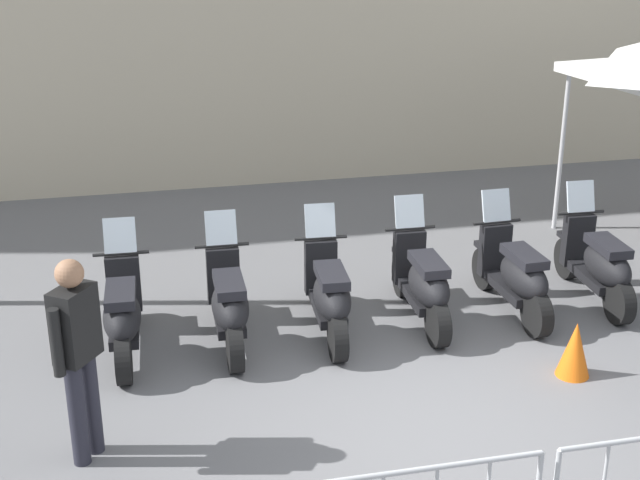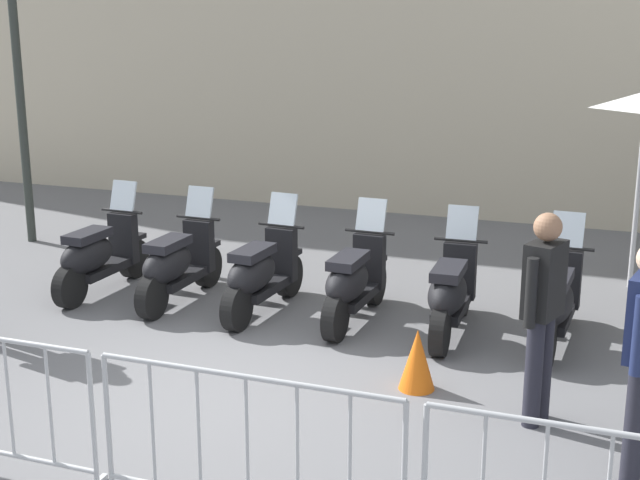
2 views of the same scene
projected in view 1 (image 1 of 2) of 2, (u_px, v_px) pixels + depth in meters
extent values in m
plane|color=slate|center=(443.00, 436.00, 7.44)|extent=(120.00, 120.00, 0.00)
cylinder|color=black|center=(126.00, 303.00, 9.33)|extent=(0.22, 0.50, 0.48)
cylinder|color=black|center=(124.00, 359.00, 8.19)|extent=(0.22, 0.50, 0.48)
cube|color=black|center=(125.00, 326.00, 8.74)|extent=(0.43, 0.90, 0.10)
ellipsoid|color=black|center=(122.00, 316.00, 8.40)|extent=(0.51, 0.89, 0.40)
cube|color=black|center=(120.00, 294.00, 8.35)|extent=(0.38, 0.64, 0.10)
cube|color=black|center=(124.00, 283.00, 9.04)|extent=(0.36, 0.20, 0.60)
cylinder|color=black|center=(121.00, 254.00, 8.92)|extent=(0.56, 0.14, 0.04)
cube|color=silver|center=(120.00, 235.00, 8.90)|extent=(0.34, 0.20, 0.35)
cube|color=black|center=(124.00, 280.00, 9.23)|extent=(0.25, 0.35, 0.06)
cylinder|color=black|center=(223.00, 294.00, 9.53)|extent=(0.22, 0.50, 0.48)
cylinder|color=black|center=(235.00, 348.00, 8.40)|extent=(0.22, 0.50, 0.48)
cube|color=black|center=(228.00, 316.00, 8.95)|extent=(0.42, 0.90, 0.10)
ellipsoid|color=black|center=(230.00, 306.00, 8.61)|extent=(0.49, 0.89, 0.40)
cube|color=black|center=(229.00, 284.00, 8.56)|extent=(0.38, 0.64, 0.10)
cube|color=black|center=(223.00, 275.00, 9.25)|extent=(0.36, 0.19, 0.60)
cylinder|color=black|center=(222.00, 245.00, 9.13)|extent=(0.56, 0.13, 0.04)
cube|color=silver|center=(221.00, 228.00, 9.11)|extent=(0.34, 0.19, 0.35)
cube|color=black|center=(222.00, 271.00, 9.44)|extent=(0.25, 0.35, 0.06)
cylinder|color=black|center=(318.00, 286.00, 9.74)|extent=(0.23, 0.50, 0.48)
cylinder|color=black|center=(338.00, 338.00, 8.60)|extent=(0.23, 0.50, 0.48)
cube|color=black|center=(327.00, 307.00, 9.15)|extent=(0.45, 0.91, 0.10)
ellipsoid|color=black|center=(332.00, 297.00, 8.81)|extent=(0.52, 0.90, 0.40)
cube|color=black|center=(332.00, 275.00, 8.76)|extent=(0.40, 0.64, 0.10)
cube|color=black|center=(321.00, 267.00, 9.45)|extent=(0.36, 0.21, 0.60)
cylinder|color=black|center=(321.00, 238.00, 9.33)|extent=(0.56, 0.15, 0.04)
cube|color=silver|center=(320.00, 220.00, 9.31)|extent=(0.34, 0.20, 0.35)
cube|color=black|center=(318.00, 263.00, 9.64)|extent=(0.26, 0.35, 0.06)
cylinder|color=black|center=(403.00, 276.00, 10.00)|extent=(0.22, 0.50, 0.48)
cylinder|color=black|center=(438.00, 324.00, 8.87)|extent=(0.22, 0.50, 0.48)
cube|color=black|center=(420.00, 295.00, 9.42)|extent=(0.42, 0.90, 0.10)
ellipsoid|color=black|center=(429.00, 285.00, 9.08)|extent=(0.49, 0.89, 0.40)
cube|color=black|center=(429.00, 264.00, 9.03)|extent=(0.38, 0.64, 0.10)
cube|color=black|center=(409.00, 256.00, 9.72)|extent=(0.36, 0.19, 0.60)
cylinder|color=black|center=(410.00, 228.00, 9.60)|extent=(0.56, 0.13, 0.04)
cube|color=silver|center=(409.00, 211.00, 9.58)|extent=(0.34, 0.19, 0.35)
cube|color=black|center=(404.00, 253.00, 9.91)|extent=(0.25, 0.35, 0.06)
cylinder|color=black|center=(486.00, 269.00, 10.19)|extent=(0.19, 0.49, 0.48)
cylinder|color=black|center=(537.00, 314.00, 9.07)|extent=(0.19, 0.49, 0.48)
cube|color=black|center=(510.00, 287.00, 9.62)|extent=(0.37, 0.89, 0.10)
ellipsoid|color=black|center=(524.00, 277.00, 9.28)|extent=(0.45, 0.87, 0.40)
cube|color=black|center=(524.00, 256.00, 9.23)|extent=(0.34, 0.63, 0.10)
cube|color=black|center=(495.00, 250.00, 9.91)|extent=(0.35, 0.18, 0.60)
cylinder|color=black|center=(497.00, 222.00, 9.79)|extent=(0.56, 0.10, 0.04)
cube|color=silver|center=(496.00, 205.00, 9.77)|extent=(0.33, 0.17, 0.35)
cube|color=black|center=(487.00, 247.00, 10.09)|extent=(0.23, 0.34, 0.06)
cylinder|color=black|center=(568.00, 258.00, 10.48)|extent=(0.22, 0.50, 0.48)
cylinder|color=black|center=(619.00, 302.00, 9.35)|extent=(0.22, 0.50, 0.48)
cube|color=black|center=(593.00, 276.00, 9.90)|extent=(0.43, 0.90, 0.10)
ellipsoid|color=black|center=(607.00, 266.00, 9.56)|extent=(0.50, 0.89, 0.40)
cube|color=black|center=(608.00, 246.00, 9.51)|extent=(0.38, 0.64, 0.10)
cube|color=black|center=(578.00, 240.00, 10.20)|extent=(0.36, 0.20, 0.60)
cylinder|color=black|center=(581.00, 213.00, 10.08)|extent=(0.56, 0.14, 0.04)
cube|color=silver|center=(581.00, 196.00, 10.06)|extent=(0.34, 0.19, 0.35)
cube|color=black|center=(570.00, 237.00, 10.38)|extent=(0.25, 0.35, 0.06)
cylinder|color=#B2B5B7|center=(384.00, 475.00, 5.23)|extent=(2.02, 0.32, 0.04)
cylinder|color=#23232D|center=(91.00, 403.00, 7.10)|extent=(0.14, 0.14, 0.90)
cylinder|color=#23232D|center=(77.00, 414.00, 6.94)|extent=(0.14, 0.14, 0.90)
cube|color=black|center=(75.00, 324.00, 6.75)|extent=(0.41, 0.41, 0.60)
sphere|color=#9E7051|center=(69.00, 273.00, 6.59)|extent=(0.22, 0.22, 0.22)
cylinder|color=black|center=(94.00, 317.00, 6.96)|extent=(0.09, 0.09, 0.55)
cylinder|color=black|center=(56.00, 343.00, 6.57)|extent=(0.09, 0.09, 0.55)
cylinder|color=silver|center=(561.00, 152.00, 11.74)|extent=(0.06, 0.06, 2.15)
cone|color=orange|center=(575.00, 349.00, 8.30)|extent=(0.32, 0.32, 0.55)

